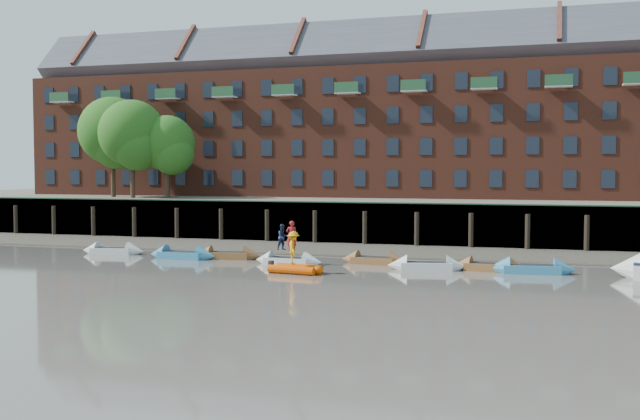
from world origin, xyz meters
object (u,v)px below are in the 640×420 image
at_px(rowboat_6, 490,267).
at_px(rowboat_7, 532,269).
at_px(rowboat_0, 113,251).
at_px(person_rib_crew, 293,248).
at_px(rowboat_4, 374,260).
at_px(rowboat_5, 427,266).
at_px(person_rower_a, 292,236).
at_px(rowboat_3, 288,261).
at_px(rib_tender, 297,269).
at_px(rowboat_2, 228,255).
at_px(person_rower_b, 283,237).
at_px(rowboat_1, 182,255).

relative_size(rowboat_6, rowboat_7, 0.91).
xyz_separation_m(rowboat_0, rowboat_7, (27.69, -1.30, 0.02)).
height_order(rowboat_7, person_rib_crew, person_rib_crew).
bearing_deg(rowboat_0, rowboat_4, -7.24).
relative_size(rowboat_5, person_rower_a, 2.57).
height_order(rowboat_6, rowboat_7, rowboat_7).
bearing_deg(rowboat_3, rowboat_5, 4.91).
xyz_separation_m(rowboat_0, rowboat_3, (13.41, -1.80, -0.00)).
bearing_deg(rib_tender, rowboat_4, 67.63).
distance_m(rowboat_2, rowboat_3, 5.01).
height_order(rowboat_6, person_rower_b, person_rower_b).
height_order(person_rower_a, person_rower_b, person_rower_a).
distance_m(rowboat_2, rowboat_5, 13.27).
bearing_deg(rowboat_4, rowboat_1, -169.44).
bearing_deg(rowboat_6, person_rower_b, -170.73).
distance_m(rowboat_7, person_rib_crew, 13.37).
height_order(rowboat_3, person_rower_b, person_rower_b).
height_order(rib_tender, person_rib_crew, person_rib_crew).
bearing_deg(rowboat_7, rowboat_6, 167.04).
relative_size(rowboat_3, rowboat_5, 0.95).
height_order(rowboat_0, rowboat_2, rowboat_2).
bearing_deg(rowboat_5, person_rower_a, 171.22).
relative_size(rowboat_5, person_rower_b, 2.94).
bearing_deg(rowboat_4, rowboat_5, -21.19).
bearing_deg(rowboat_6, rowboat_5, -162.74).
bearing_deg(rib_tender, rowboat_1, 164.50).
xyz_separation_m(rowboat_3, person_rower_b, (-0.44, 0.26, 1.43)).
height_order(rowboat_3, rib_tender, rowboat_3).
height_order(rowboat_0, person_rower_a, person_rower_a).
distance_m(rowboat_4, rowboat_5, 3.94).
bearing_deg(person_rower_a, rib_tender, 96.00).
xyz_separation_m(rib_tender, person_rower_a, (-1.55, 3.44, 1.54)).
height_order(rowboat_1, rowboat_7, rowboat_7).
height_order(rowboat_3, rowboat_4, rowboat_3).
bearing_deg(rowboat_5, rowboat_0, 166.28).
bearing_deg(rowboat_6, person_rower_a, -169.61).
xyz_separation_m(rowboat_4, rowboat_6, (7.06, -1.11, 0.01)).
relative_size(rowboat_1, rowboat_2, 1.01).
height_order(rib_tender, person_rower_a, person_rower_a).
height_order(rowboat_6, person_rib_crew, person_rib_crew).
bearing_deg(rowboat_0, person_rib_crew, -26.90).
bearing_deg(rowboat_5, rowboat_7, -5.97).
relative_size(rowboat_6, person_rower_b, 2.80).
relative_size(rib_tender, person_rower_b, 1.97).
relative_size(rowboat_4, rowboat_5, 0.92).
height_order(rowboat_0, rowboat_1, rowboat_1).
distance_m(rowboat_6, rowboat_7, 2.32).
relative_size(rowboat_2, rowboat_4, 1.07).
bearing_deg(rowboat_3, person_rower_b, 153.47).
xyz_separation_m(rowboat_5, rowboat_7, (5.83, 0.35, 0.01)).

